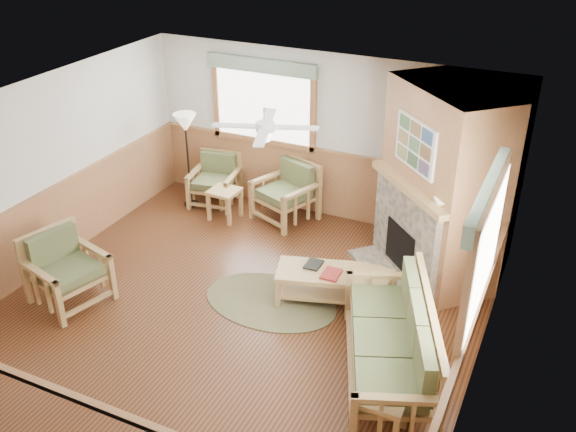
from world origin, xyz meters
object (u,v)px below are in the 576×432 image
at_px(armchair_back_right, 285,193).
at_px(end_table_sofa, 381,415).
at_px(sofa, 389,342).
at_px(floor_lamp_right, 441,250).
at_px(armchair_left, 67,270).
at_px(coffee_table, 322,285).
at_px(footstool, 372,287).
at_px(armchair_back_left, 215,181).
at_px(floor_lamp_left, 188,160).
at_px(end_table_chairs, 225,204).

xyz_separation_m(armchair_back_right, end_table_sofa, (2.85, -3.77, -0.21)).
xyz_separation_m(sofa, floor_lamp_right, (0.14, 1.75, 0.25)).
bearing_deg(armchair_left, floor_lamp_right, -48.85).
xyz_separation_m(coffee_table, footstool, (0.61, 0.29, -0.03)).
bearing_deg(floor_lamp_right, armchair_back_right, 157.15).
bearing_deg(end_table_sofa, armchair_back_left, 137.97).
bearing_deg(end_table_sofa, floor_lamp_right, 91.40).
distance_m(footstool, floor_lamp_left, 4.00).
distance_m(armchair_left, footstool, 4.00).
relative_size(armchair_back_left, end_table_chairs, 1.64).
relative_size(coffee_table, floor_lamp_left, 0.72).
height_order(floor_lamp_left, floor_lamp_right, floor_lamp_left).
xyz_separation_m(armchair_back_left, end_table_sofa, (4.18, -3.77, -0.16)).
relative_size(coffee_table, floor_lamp_right, 0.78).
bearing_deg(coffee_table, floor_lamp_right, 10.32).
bearing_deg(armchair_left, footstool, -49.39).
height_order(armchair_back_left, floor_lamp_right, floor_lamp_right).
bearing_deg(floor_lamp_right, end_table_sofa, -88.60).
height_order(end_table_sofa, floor_lamp_left, floor_lamp_left).
relative_size(coffee_table, footstool, 2.51).
distance_m(armchair_left, coffee_table, 3.32).
bearing_deg(armchair_back_left, armchair_left, -103.81).
bearing_deg(end_table_sofa, armchair_left, 173.82).
bearing_deg(footstool, coffee_table, -154.61).
bearing_deg(end_table_chairs, coffee_table, -32.30).
distance_m(armchair_back_right, floor_lamp_left, 1.73).
xyz_separation_m(armchair_left, end_table_sofa, (4.43, -0.48, -0.21)).
bearing_deg(armchair_back_right, armchair_back_left, -158.47).
bearing_deg(armchair_back_right, floor_lamp_left, -150.90).
bearing_deg(armchair_left, sofa, -69.81).
height_order(sofa, armchair_back_left, sofa).
bearing_deg(coffee_table, end_table_sofa, -69.75).
bearing_deg(coffee_table, armchair_back_left, 129.00).
xyz_separation_m(end_table_chairs, floor_lamp_left, (-0.78, 0.18, 0.56)).
xyz_separation_m(armchair_left, floor_lamp_left, (-0.11, 3.07, 0.34)).
relative_size(sofa, floor_lamp_left, 1.33).
distance_m(armchair_back_left, armchair_back_right, 1.33).
height_order(sofa, coffee_table, sofa).
bearing_deg(coffee_table, footstool, 8.63).
xyz_separation_m(coffee_table, floor_lamp_right, (1.37, 0.70, 0.52)).
relative_size(floor_lamp_left, floor_lamp_right, 1.09).
xyz_separation_m(sofa, armchair_back_right, (-2.65, 2.93, -0.03)).
xyz_separation_m(armchair_left, coffee_table, (3.00, 1.42, -0.24)).
xyz_separation_m(armchair_back_right, coffee_table, (1.42, -1.87, -0.24)).
distance_m(armchair_back_left, armchair_left, 3.30).
height_order(sofa, armchair_left, sofa).
xyz_separation_m(sofa, floor_lamp_left, (-4.33, 2.70, 0.32)).
bearing_deg(sofa, end_table_sofa, -8.15).
distance_m(coffee_table, footstool, 0.67).
height_order(end_table_sofa, floor_lamp_right, floor_lamp_right).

